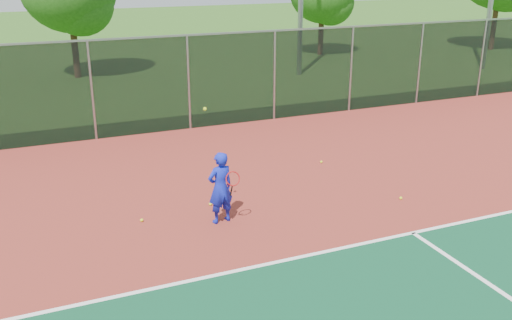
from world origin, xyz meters
The scene contains 7 objects.
court_apron centered at (0.00, 2.00, 0.01)m, with size 30.00×20.00×0.02m, color maroon.
fence_back centered at (0.00, 12.00, 1.56)m, with size 30.00×0.06×3.03m.
tennis_player centered at (-1.40, 5.02, 0.80)m, with size 0.62×0.65×2.49m.
practice_ball_1 centered at (2.81, 4.51, 0.06)m, with size 0.07×0.07×0.07m, color #D3E51A.
practice_ball_2 centered at (-2.96, 5.66, 0.06)m, with size 0.07×0.07×0.07m, color #D3E51A.
practice_ball_3 centered at (-1.35, 5.89, 0.06)m, with size 0.07×0.07×0.07m, color #D3E51A.
practice_ball_4 centered at (2.32, 7.39, 0.06)m, with size 0.07×0.07×0.07m, color #D3E51A.
Camera 1 is at (-4.95, -5.33, 5.29)m, focal length 40.00 mm.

